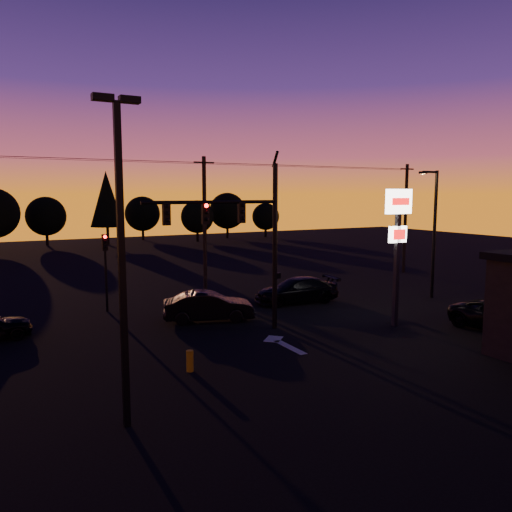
{
  "coord_description": "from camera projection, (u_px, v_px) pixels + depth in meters",
  "views": [
    {
      "loc": [
        -10.68,
        -16.62,
        6.56
      ],
      "look_at": [
        1.0,
        5.0,
        3.5
      ],
      "focal_mm": 35.0,
      "sensor_mm": 36.0,
      "label": 1
    }
  ],
  "objects": [
    {
      "name": "traffic_signal_mast",
      "position": [
        246.0,
        229.0,
        23.19
      ],
      "size": [
        6.79,
        0.52,
        8.58
      ],
      "color": "black",
      "rests_on": "ground"
    },
    {
      "name": "tree_3",
      "position": [
        46.0,
        216.0,
        63.4
      ],
      "size": [
        4.95,
        4.95,
        6.22
      ],
      "color": "black",
      "rests_on": "ground"
    },
    {
      "name": "tree_5",
      "position": [
        142.0,
        214.0,
        71.28
      ],
      "size": [
        4.95,
        4.95,
        6.22
      ],
      "color": "black",
      "rests_on": "ground"
    },
    {
      "name": "lane_arrow",
      "position": [
        282.0,
        343.0,
        22.05
      ],
      "size": [
        1.2,
        3.1,
        0.01
      ],
      "color": "beige",
      "rests_on": "ground"
    },
    {
      "name": "utility_pole_1",
      "position": [
        205.0,
        224.0,
        32.96
      ],
      "size": [
        1.4,
        0.26,
        9.0
      ],
      "color": "black",
      "rests_on": "ground"
    },
    {
      "name": "bollard",
      "position": [
        190.0,
        361.0,
        18.51
      ],
      "size": [
        0.27,
        0.27,
        0.8
      ],
      "primitive_type": "cylinder",
      "color": "#A7800B",
      "rests_on": "ground"
    },
    {
      "name": "car_mid",
      "position": [
        209.0,
        306.0,
        25.87
      ],
      "size": [
        4.93,
        2.99,
        1.53
      ],
      "primitive_type": "imported",
      "rotation": [
        0.0,
        0.0,
        1.26
      ],
      "color": "black",
      "rests_on": "ground"
    },
    {
      "name": "tree_4",
      "position": [
        107.0,
        199.0,
        63.82
      ],
      "size": [
        4.18,
        4.18,
        9.5
      ],
      "color": "black",
      "rests_on": "ground"
    },
    {
      "name": "suv_parked",
      "position": [
        508.0,
        317.0,
        23.72
      ],
      "size": [
        3.11,
        5.54,
        1.46
      ],
      "primitive_type": "imported",
      "rotation": [
        0.0,
        0.0,
        0.13
      ],
      "color": "black",
      "rests_on": "ground"
    },
    {
      "name": "tree_7",
      "position": [
        227.0,
        211.0,
        74.29
      ],
      "size": [
        5.36,
        5.36,
        6.74
      ],
      "color": "black",
      "rests_on": "ground"
    },
    {
      "name": "parking_lot_light",
      "position": [
        121.0,
        242.0,
        13.55
      ],
      "size": [
        1.25,
        0.3,
        9.14
      ],
      "color": "black",
      "rests_on": "ground"
    },
    {
      "name": "pylon_sign",
      "position": [
        398.0,
        228.0,
        24.36
      ],
      "size": [
        1.5,
        0.28,
        6.8
      ],
      "color": "black",
      "rests_on": "ground"
    },
    {
      "name": "secondary_signal",
      "position": [
        106.0,
        261.0,
        27.67
      ],
      "size": [
        0.3,
        0.31,
        4.35
      ],
      "color": "black",
      "rests_on": "ground"
    },
    {
      "name": "ground",
      "position": [
        293.0,
        356.0,
        20.36
      ],
      "size": [
        120.0,
        120.0,
        0.0
      ],
      "primitive_type": "plane",
      "color": "black",
      "rests_on": "ground"
    },
    {
      "name": "streetlight",
      "position": [
        434.0,
        228.0,
        31.18
      ],
      "size": [
        1.55,
        0.35,
        8.0
      ],
      "color": "black",
      "rests_on": "ground"
    },
    {
      "name": "tree_6",
      "position": [
        197.0,
        217.0,
        68.91
      ],
      "size": [
        4.54,
        4.54,
        5.71
      ],
      "color": "black",
      "rests_on": "ground"
    },
    {
      "name": "car_right",
      "position": [
        296.0,
        290.0,
        30.3
      ],
      "size": [
        5.42,
        2.76,
        1.51
      ],
      "primitive_type": "imported",
      "rotation": [
        0.0,
        0.0,
        -1.7
      ],
      "color": "black",
      "rests_on": "ground"
    },
    {
      "name": "tree_8",
      "position": [
        266.0,
        217.0,
        76.36
      ],
      "size": [
        4.12,
        4.12,
        5.19
      ],
      "color": "black",
      "rests_on": "ground"
    },
    {
      "name": "utility_pole_2",
      "position": [
        405.0,
        218.0,
        41.45
      ],
      "size": [
        1.4,
        0.26,
        9.0
      ],
      "color": "black",
      "rests_on": "ground"
    },
    {
      "name": "power_wires",
      "position": [
        204.0,
        163.0,
        32.46
      ],
      "size": [
        36.0,
        1.22,
        0.07
      ],
      "color": "black",
      "rests_on": "ground"
    }
  ]
}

